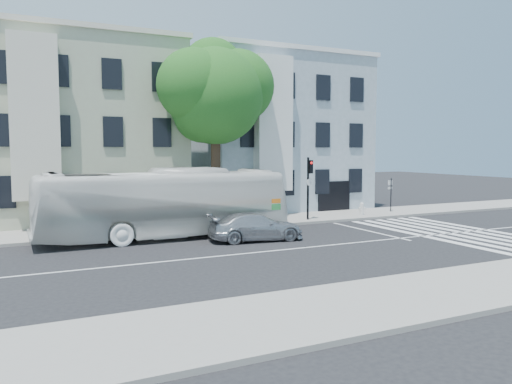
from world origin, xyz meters
TOP-DOWN VIEW (x-y plane):
  - ground at (0.00, 0.00)m, footprint 120.00×120.00m
  - sidewalk_far at (0.00, 8.00)m, footprint 80.00×4.00m
  - sidewalk_near at (0.00, -8.00)m, footprint 80.00×4.00m
  - building_left at (-7.00, 15.00)m, footprint 12.00×10.00m
  - building_right at (7.00, 15.00)m, footprint 12.00×10.00m
  - street_tree at (0.06, 8.74)m, footprint 7.30×5.90m
  - bus at (-3.99, 5.20)m, footprint 3.12×12.53m
  - sedan at (-0.22, 2.60)m, footprint 2.49×4.83m
  - hedge at (-3.00, 6.30)m, footprint 8.27×3.71m
  - traffic_signal at (5.35, 6.76)m, footprint 0.41×0.52m
  - fire_hydrant at (9.71, 7.22)m, footprint 0.46×0.27m
  - far_sign_pole at (12.60, 7.83)m, footprint 0.41×0.20m

SIDE VIEW (x-z plane):
  - ground at x=0.00m, z-range 0.00..0.00m
  - sidewalk_far at x=0.00m, z-range 0.00..0.15m
  - sidewalk_near at x=0.00m, z-range 0.00..0.15m
  - hedge at x=-3.00m, z-range 0.15..0.85m
  - fire_hydrant at x=9.71m, z-range 0.16..0.98m
  - sedan at x=-0.22m, z-range 0.00..1.34m
  - far_sign_pole at x=12.60m, z-range 0.47..2.78m
  - bus at x=-3.99m, z-range 0.00..3.48m
  - traffic_signal at x=5.35m, z-range 0.57..4.51m
  - building_left at x=-7.00m, z-range 0.00..11.00m
  - building_right at x=7.00m, z-range 0.00..11.00m
  - street_tree at x=0.06m, z-range 2.28..13.38m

